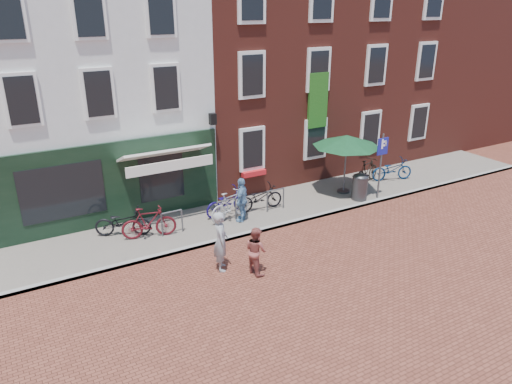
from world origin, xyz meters
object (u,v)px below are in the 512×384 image
boy (256,250)px  bicycle_0 (123,222)px  woman (221,241)px  bicycle_1 (149,223)px  bicycle_3 (231,205)px  parasol (347,139)px  bicycle_5 (367,171)px  bicycle_2 (227,202)px  bicycle_4 (260,198)px  cafe_person (242,200)px  litter_bin (360,185)px  parking_sign (382,156)px  bicycle_6 (392,169)px

boy → bicycle_0: (-2.72, 4.03, -0.13)m
woman → bicycle_1: (-1.24, 2.80, -0.27)m
boy → bicycle_3: size_ratio=0.81×
parasol → boy: bearing=-149.9°
woman → bicycle_5: (8.37, 3.21, -0.27)m
woman → boy: size_ratio=1.27×
bicycle_3 → bicycle_5: 6.68m
parasol → bicycle_2: bearing=175.5°
bicycle_4 → bicycle_5: (5.37, 0.23, 0.05)m
cafe_person → bicycle_3: size_ratio=0.90×
litter_bin → parking_sign: 1.37m
woman → bicycle_6: bearing=-52.9°
bicycle_0 → bicycle_1: bearing=-103.2°
woman → bicycle_6: size_ratio=0.99×
parking_sign → bicycle_0: (-9.57, 1.66, -1.22)m
boy → parking_sign: bearing=-79.6°
woman → bicycle_4: 4.24m
litter_bin → woman: size_ratio=0.62×
bicycle_0 → bicycle_5: bearing=-65.4°
boy → bicycle_3: (0.93, 3.44, -0.08)m
bicycle_0 → bicycle_3: 3.69m
woman → bicycle_6: woman is taller
parasol → cafe_person: (-4.85, -0.38, -1.43)m
bicycle_1 → bicycle_6: size_ratio=0.97×
parking_sign → bicycle_6: size_ratio=1.42×
bicycle_2 → bicycle_5: bicycle_5 is taller
woman → bicycle_4: bearing=-25.2°
bicycle_5 → bicycle_0: bearing=70.1°
bicycle_4 → parasol: bearing=-89.0°
woman → boy: woman is taller
woman → boy: 1.04m
bicycle_6 → woman: bearing=124.0°
cafe_person → bicycle_2: cafe_person is taller
parking_sign → cafe_person: 5.76m
parasol → bicycle_4: parasol is taller
bicycle_5 → bicycle_4: bearing=73.4°
parasol → bicycle_2: parasol is taller
woman → bicycle_3: bearing=-11.5°
bicycle_4 → bicycle_6: same height
bicycle_4 → bicycle_0: bearing=88.4°
parasol → bicycle_4: bearing=178.1°
bicycle_1 → bicycle_2: bearing=-68.5°
parasol → cafe_person: bearing=-175.5°
parasol → bicycle_6: 3.23m
litter_bin → bicycle_4: size_ratio=0.62×
bicycle_4 → woman: bearing=137.6°
woman → litter_bin: bearing=-54.1°
bicycle_0 → bicycle_2: bearing=-66.3°
parking_sign → bicycle_6: parking_sign is taller
bicycle_3 → bicycle_6: size_ratio=0.97×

